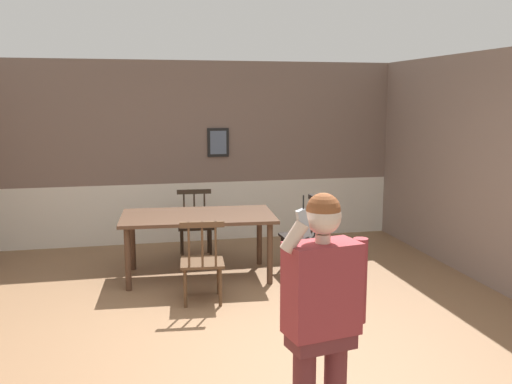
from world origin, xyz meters
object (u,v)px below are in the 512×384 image
object	(u,v)px
person_figure	(322,308)
dining_table	(198,221)
chair_near_window	(202,261)
chair_at_table_head	(303,235)
chair_by_doorway	(195,224)

from	to	relation	value
person_figure	dining_table	bearing A→B (deg)	-95.44
dining_table	chair_near_window	size ratio (longest dim) A/B	2.06
dining_table	chair_at_table_head	xyz separation A→B (m)	(1.30, -0.09, -0.22)
chair_by_doorway	person_figure	world-z (taller)	person_figure
person_figure	chair_by_doorway	bearing A→B (deg)	-97.20
dining_table	chair_near_window	xyz separation A→B (m)	(-0.06, -0.89, -0.24)
chair_at_table_head	person_figure	size ratio (longest dim) A/B	0.58
dining_table	chair_at_table_head	size ratio (longest dim) A/B	1.99
chair_by_doorway	person_figure	distance (m)	4.57
chair_by_doorway	chair_at_table_head	size ratio (longest dim) A/B	0.95
dining_table	person_figure	world-z (taller)	person_figure
person_figure	chair_near_window	bearing A→B (deg)	-92.53
dining_table	chair_at_table_head	bearing A→B (deg)	-3.87
dining_table	person_figure	bearing A→B (deg)	-85.00
dining_table	person_figure	xyz separation A→B (m)	(0.32, -3.64, 0.25)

